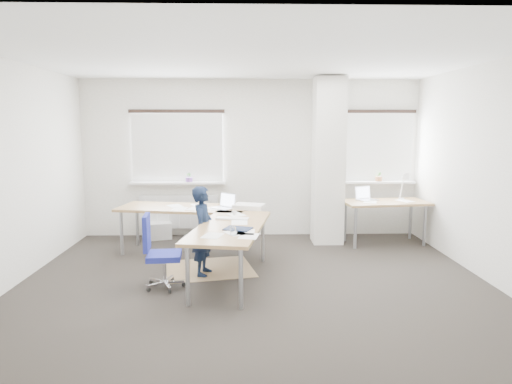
{
  "coord_description": "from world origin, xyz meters",
  "views": [
    {
      "loc": [
        -0.13,
        -5.7,
        2.0
      ],
      "look_at": [
        0.05,
        0.9,
        1.03
      ],
      "focal_mm": 32.0,
      "sensor_mm": 36.0,
      "label": 1
    }
  ],
  "objects_px": {
    "person": "(203,231)",
    "task_chair": "(162,268)",
    "desk_main": "(209,218)",
    "desk_side": "(385,204)"
  },
  "relations": [
    {
      "from": "desk_main",
      "to": "task_chair",
      "type": "height_order",
      "value": "desk_main"
    },
    {
      "from": "person",
      "to": "task_chair",
      "type": "bearing_deg",
      "value": 146.11
    },
    {
      "from": "task_chair",
      "to": "desk_side",
      "type": "bearing_deg",
      "value": 26.76
    },
    {
      "from": "desk_main",
      "to": "person",
      "type": "distance_m",
      "value": 0.44
    },
    {
      "from": "desk_main",
      "to": "task_chair",
      "type": "xyz_separation_m",
      "value": [
        -0.51,
        -0.93,
        -0.43
      ]
    },
    {
      "from": "desk_side",
      "to": "person",
      "type": "xyz_separation_m",
      "value": [
        -2.92,
        -1.55,
        -0.09
      ]
    },
    {
      "from": "desk_side",
      "to": "person",
      "type": "bearing_deg",
      "value": -158.74
    },
    {
      "from": "desk_side",
      "to": "task_chair",
      "type": "bearing_deg",
      "value": -155.45
    },
    {
      "from": "person",
      "to": "desk_main",
      "type": "bearing_deg",
      "value": 3.97
    },
    {
      "from": "desk_main",
      "to": "desk_side",
      "type": "distance_m",
      "value": 3.1
    }
  ]
}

